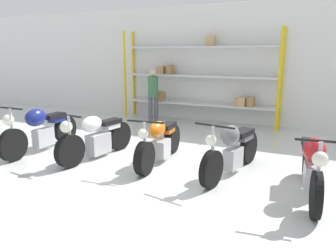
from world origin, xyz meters
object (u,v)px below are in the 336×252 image
at_px(motorcycle_red, 312,165).
at_px(person_browsing, 153,91).
at_px(motorcycle_blue, 40,129).
at_px(shelving_rack, 199,77).
at_px(motorcycle_white, 96,137).
at_px(motorcycle_orange, 160,142).
at_px(motorcycle_grey, 232,149).

height_order(motorcycle_red, person_browsing, person_browsing).
distance_m(motorcycle_blue, person_browsing, 3.98).
height_order(shelving_rack, person_browsing, shelving_rack).
bearing_deg(motorcycle_white, motorcycle_orange, 110.41).
bearing_deg(motorcycle_white, motorcycle_grey, 103.33).
xyz_separation_m(motorcycle_grey, person_browsing, (-3.41, 3.46, 0.50)).
distance_m(motorcycle_red, person_browsing, 6.12).
xyz_separation_m(motorcycle_red, person_browsing, (-4.72, 3.87, 0.48)).
distance_m(motorcycle_blue, motorcycle_grey, 4.20).
height_order(motorcycle_white, person_browsing, person_browsing).
xyz_separation_m(shelving_rack, person_browsing, (-1.27, -0.63, -0.43)).
bearing_deg(motorcycle_grey, motorcycle_orange, -80.13).
bearing_deg(motorcycle_red, motorcycle_white, -98.40).
bearing_deg(person_browsing, motorcycle_grey, -168.76).
bearing_deg(motorcycle_blue, shelving_rack, 154.64).
height_order(motorcycle_blue, motorcycle_grey, motorcycle_blue).
bearing_deg(motorcycle_orange, person_browsing, -155.12).
bearing_deg(motorcycle_orange, motorcycle_red, 76.76).
distance_m(motorcycle_grey, motorcycle_red, 1.38).
xyz_separation_m(motorcycle_grey, motorcycle_red, (1.32, -0.40, 0.02)).
distance_m(motorcycle_orange, motorcycle_red, 2.81).
distance_m(motorcycle_grey, person_browsing, 4.88).
height_order(motorcycle_blue, motorcycle_white, motorcycle_blue).
bearing_deg(motorcycle_red, motorcycle_grey, -113.65).
distance_m(motorcycle_blue, motorcycle_red, 5.49).
distance_m(motorcycle_white, person_browsing, 3.83).
relative_size(motorcycle_orange, motorcycle_red, 0.98).
xyz_separation_m(shelving_rack, motorcycle_red, (3.45, -4.49, -0.91)).
xyz_separation_m(motorcycle_orange, motorcycle_red, (2.78, -0.42, 0.07)).
relative_size(shelving_rack, motorcycle_white, 2.44).
xyz_separation_m(motorcycle_white, motorcycle_red, (4.10, -0.12, 0.05)).
xyz_separation_m(motorcycle_white, motorcycle_grey, (2.78, 0.28, 0.03)).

